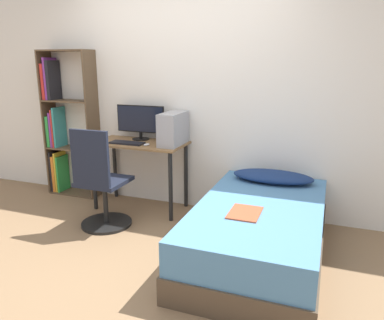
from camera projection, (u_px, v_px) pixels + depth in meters
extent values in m
plane|color=#846647|center=(119.00, 263.00, 3.15)|extent=(14.00, 14.00, 0.00)
cube|color=silver|center=(183.00, 98.00, 4.17)|extent=(8.00, 0.05, 2.50)
cube|color=brown|center=(139.00, 143.00, 4.17)|extent=(1.04, 0.54, 0.02)
cylinder|color=black|center=(94.00, 178.00, 4.23)|extent=(0.04, 0.04, 0.75)
cylinder|color=black|center=(171.00, 187.00, 3.91)|extent=(0.04, 0.04, 0.75)
cylinder|color=black|center=(115.00, 168.00, 4.63)|extent=(0.04, 0.04, 0.75)
cylinder|color=black|center=(186.00, 175.00, 4.31)|extent=(0.04, 0.04, 0.75)
cube|color=brown|center=(50.00, 123.00, 4.71)|extent=(0.02, 0.26, 1.78)
cube|color=brown|center=(93.00, 126.00, 4.50)|extent=(0.02, 0.26, 1.78)
cube|color=brown|center=(77.00, 192.00, 4.83)|extent=(0.63, 0.26, 0.02)
cube|color=brown|center=(73.00, 148.00, 4.68)|extent=(0.63, 0.26, 0.02)
cube|color=brown|center=(69.00, 101.00, 4.53)|extent=(0.63, 0.26, 0.02)
cube|color=brown|center=(65.00, 50.00, 4.38)|extent=(0.63, 0.26, 0.02)
cube|color=black|center=(56.00, 170.00, 4.86)|extent=(0.02, 0.22, 0.52)
cube|color=orange|center=(59.00, 173.00, 4.86)|extent=(0.04, 0.22, 0.46)
cube|color=gold|center=(61.00, 171.00, 4.84)|extent=(0.02, 0.22, 0.51)
cube|color=green|center=(63.00, 173.00, 4.83)|extent=(0.02, 0.22, 0.46)
cube|color=green|center=(53.00, 131.00, 4.72)|extent=(0.04, 0.22, 0.38)
cube|color=#7A338E|center=(56.00, 129.00, 4.70)|extent=(0.03, 0.22, 0.43)
cube|color=red|center=(58.00, 128.00, 4.69)|extent=(0.02, 0.22, 0.47)
cube|color=teal|center=(60.00, 127.00, 4.67)|extent=(0.03, 0.22, 0.50)
cube|color=red|center=(48.00, 82.00, 4.57)|extent=(0.04, 0.22, 0.43)
cube|color=#7A338E|center=(51.00, 79.00, 4.55)|extent=(0.03, 0.22, 0.50)
cube|color=black|center=(53.00, 80.00, 4.54)|extent=(0.04, 0.22, 0.47)
cylinder|color=black|center=(107.00, 223.00, 3.90)|extent=(0.52, 0.52, 0.03)
cylinder|color=black|center=(106.00, 203.00, 3.84)|extent=(0.05, 0.05, 0.42)
cube|color=black|center=(104.00, 181.00, 3.78)|extent=(0.45, 0.45, 0.04)
cube|color=black|center=(90.00, 158.00, 3.52)|extent=(0.41, 0.04, 0.54)
cube|color=#4C3D2D|center=(258.00, 245.00, 3.23)|extent=(1.05, 1.86, 0.22)
cube|color=teal|center=(259.00, 219.00, 3.17)|extent=(1.02, 1.82, 0.26)
ellipsoid|color=navy|center=(273.00, 176.00, 3.73)|extent=(0.80, 0.36, 0.11)
cube|color=#B24C2D|center=(245.00, 213.00, 2.96)|extent=(0.24, 0.32, 0.01)
cylinder|color=black|center=(141.00, 139.00, 4.33)|extent=(0.20, 0.20, 0.01)
cylinder|color=black|center=(141.00, 135.00, 4.31)|extent=(0.04, 0.04, 0.09)
cube|color=black|center=(140.00, 119.00, 4.27)|extent=(0.59, 0.01, 0.31)
cube|color=black|center=(140.00, 119.00, 4.26)|extent=(0.57, 0.01, 0.28)
cube|color=black|center=(127.00, 143.00, 4.10)|extent=(0.38, 0.15, 0.02)
cube|color=#99999E|center=(173.00, 129.00, 4.01)|extent=(0.20, 0.44, 0.35)
ellipsoid|color=silver|center=(147.00, 144.00, 4.01)|extent=(0.06, 0.09, 0.02)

